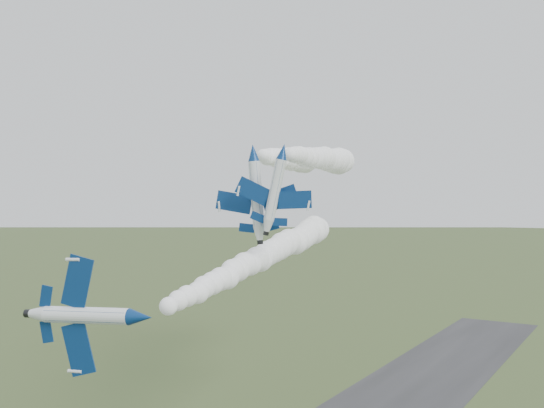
{
  "coord_description": "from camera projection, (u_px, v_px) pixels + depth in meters",
  "views": [
    {
      "loc": [
        42.1,
        -49.74,
        39.08
      ],
      "look_at": [
        2.75,
        13.38,
        39.03
      ],
      "focal_mm": 40.0,
      "sensor_mm": 36.0,
      "label": 1
    }
  ],
  "objects": [
    {
      "name": "jet_pair_left",
      "position": [
        253.0,
        152.0,
        79.8
      ],
      "size": [
        11.11,
        12.83,
        3.31
      ],
      "rotation": [
        0.0,
        -0.08,
        0.36
      ],
      "color": "white"
    },
    {
      "name": "smoke_trail_jet_pair_right",
      "position": [
        324.0,
        159.0,
        113.45
      ],
      "size": [
        30.52,
        66.97,
        5.73
      ],
      "primitive_type": null,
      "rotation": [
        0.0,
        0.0,
        0.37
      ],
      "color": "white"
    },
    {
      "name": "smoke_trail_jet_pair_left",
      "position": [
        289.0,
        159.0,
        116.15
      ],
      "size": [
        28.51,
        64.77,
        5.35
      ],
      "primitive_type": null,
      "rotation": [
        0.0,
        0.0,
        0.36
      ],
      "color": "white"
    },
    {
      "name": "smoke_trail_jet_lead",
      "position": [
        268.0,
        254.0,
        88.22
      ],
      "size": [
        23.18,
        65.31,
        4.76
      ],
      "primitive_type": null,
      "rotation": [
        0.0,
        0.0,
        0.28
      ],
      "color": "white"
    },
    {
      "name": "jet_pair_right",
      "position": [
        283.0,
        151.0,
        77.12
      ],
      "size": [
        9.84,
        11.56,
        3.41
      ],
      "rotation": [
        0.0,
        0.21,
        0.37
      ],
      "color": "white"
    },
    {
      "name": "jet_lead",
      "position": [
        140.0,
        317.0,
        53.16
      ],
      "size": [
        5.01,
        12.8,
        10.75
      ],
      "rotation": [
        0.0,
        1.55,
        0.28
      ],
      "color": "white"
    }
  ]
}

